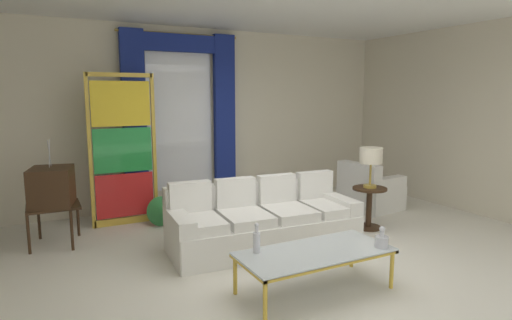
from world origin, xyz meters
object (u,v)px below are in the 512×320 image
at_px(bottle_crystal_tall, 257,241).
at_px(table_lamp_brass, 371,157).
at_px(bottle_blue_decanter, 382,240).
at_px(armchair_white, 369,192).
at_px(couch_white_long, 262,222).
at_px(stained_glass_divider, 123,153).
at_px(coffee_table, 315,254).
at_px(round_side_table, 369,204).
at_px(peacock_figurine, 164,212).
at_px(vintage_tv, 52,189).

relative_size(bottle_crystal_tall, table_lamp_brass, 0.51).
height_order(bottle_blue_decanter, armchair_white, armchair_white).
relative_size(couch_white_long, stained_glass_divider, 1.09).
relative_size(coffee_table, round_side_table, 2.52).
bearing_deg(bottle_blue_decanter, stained_glass_divider, 119.08).
bearing_deg(peacock_figurine, couch_white_long, -56.29).
distance_m(coffee_table, table_lamp_brass, 2.32).
bearing_deg(armchair_white, table_lamp_brass, -132.09).
bearing_deg(bottle_blue_decanter, bottle_crystal_tall, 159.07).
xyz_separation_m(bottle_blue_decanter, armchair_white, (1.91, 2.28, -0.19)).
relative_size(peacock_figurine, table_lamp_brass, 1.05).
relative_size(coffee_table, vintage_tv, 1.11).
bearing_deg(vintage_tv, armchair_white, -6.48).
height_order(bottle_blue_decanter, table_lamp_brass, table_lamp_brass).
height_order(bottle_crystal_tall, round_side_table, bottle_crystal_tall).
height_order(coffee_table, bottle_blue_decanter, bottle_blue_decanter).
distance_m(bottle_blue_decanter, stained_glass_divider, 3.83).
xyz_separation_m(armchair_white, round_side_table, (-0.72, -0.80, 0.07)).
bearing_deg(bottle_blue_decanter, table_lamp_brass, 51.19).
relative_size(bottle_crystal_tall, round_side_table, 0.49).
bearing_deg(peacock_figurine, round_side_table, -28.95).
xyz_separation_m(couch_white_long, peacock_figurine, (-0.89, 1.33, -0.09)).
height_order(couch_white_long, table_lamp_brass, table_lamp_brass).
distance_m(stained_glass_divider, table_lamp_brass, 3.54).
xyz_separation_m(bottle_blue_decanter, bottle_crystal_tall, (-1.15, 0.44, 0.04)).
bearing_deg(bottle_crystal_tall, bottle_blue_decanter, -20.93).
bearing_deg(peacock_figurine, armchair_white, -10.80).
bearing_deg(peacock_figurine, vintage_tv, -176.33).
bearing_deg(bottle_crystal_tall, stained_glass_divider, 103.45).
distance_m(bottle_blue_decanter, round_side_table, 1.91).
bearing_deg(vintage_tv, peacock_figurine, 3.67).
bearing_deg(armchair_white, couch_white_long, -163.68).
relative_size(bottle_blue_decanter, bottle_crystal_tall, 0.74).
distance_m(coffee_table, bottle_crystal_tall, 0.58).
bearing_deg(vintage_tv, stained_glass_divider, 26.57).
relative_size(stained_glass_divider, peacock_figurine, 3.67).
bearing_deg(peacock_figurine, bottle_crystal_tall, -84.75).
height_order(couch_white_long, bottle_crystal_tall, couch_white_long).
distance_m(peacock_figurine, round_side_table, 2.95).
bearing_deg(round_side_table, stained_glass_divider, 149.06).
xyz_separation_m(coffee_table, bottle_blue_decanter, (0.63, -0.22, 0.10)).
bearing_deg(couch_white_long, peacock_figurine, 123.71).
relative_size(armchair_white, table_lamp_brass, 1.58).
distance_m(vintage_tv, round_side_table, 4.24).
height_order(bottle_blue_decanter, round_side_table, bottle_blue_decanter).
relative_size(coffee_table, armchair_white, 1.67).
bearing_deg(stained_glass_divider, couch_white_long, -52.04).
relative_size(round_side_table, table_lamp_brass, 1.04).
bearing_deg(stained_glass_divider, round_side_table, -30.94).
height_order(vintage_tv, stained_glass_divider, stained_glass_divider).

